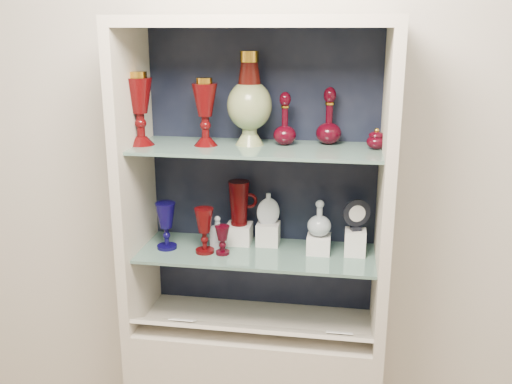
% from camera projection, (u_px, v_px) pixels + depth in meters
% --- Properties ---
extents(wall_back, '(3.50, 0.02, 2.80)m').
position_uv_depth(wall_back, '(264.00, 154.00, 2.34)').
color(wall_back, beige).
rests_on(wall_back, ground).
extents(cabinet_back_panel, '(0.98, 0.02, 1.15)m').
position_uv_depth(cabinet_back_panel, '(263.00, 173.00, 2.33)').
color(cabinet_back_panel, black).
rests_on(cabinet_back_panel, cabinet_base).
extents(cabinet_side_left, '(0.04, 0.40, 1.15)m').
position_uv_depth(cabinet_side_left, '(135.00, 180.00, 2.23)').
color(cabinet_side_left, beige).
rests_on(cabinet_side_left, cabinet_base).
extents(cabinet_side_right, '(0.04, 0.40, 1.15)m').
position_uv_depth(cabinet_side_right, '(386.00, 191.00, 2.08)').
color(cabinet_side_right, beige).
rests_on(cabinet_side_right, cabinet_base).
extents(cabinet_top_cap, '(1.00, 0.40, 0.04)m').
position_uv_depth(cabinet_top_cap, '(256.00, 22.00, 1.99)').
color(cabinet_top_cap, beige).
rests_on(cabinet_top_cap, cabinet_side_left).
extents(shelf_lower, '(0.92, 0.34, 0.01)m').
position_uv_depth(shelf_lower, '(257.00, 253.00, 2.25)').
color(shelf_lower, slate).
rests_on(shelf_lower, cabinet_side_left).
extents(shelf_upper, '(0.92, 0.34, 0.01)m').
position_uv_depth(shelf_upper, '(257.00, 149.00, 2.13)').
color(shelf_upper, slate).
rests_on(shelf_upper, cabinet_side_left).
extents(label_ledge, '(0.92, 0.17, 0.09)m').
position_uv_depth(label_ledge, '(251.00, 329.00, 2.20)').
color(label_ledge, beige).
rests_on(label_ledge, cabinet_base).
extents(label_card_0, '(0.10, 0.06, 0.03)m').
position_uv_depth(label_card_0, '(183.00, 320.00, 2.24)').
color(label_card_0, white).
rests_on(label_card_0, label_ledge).
extents(label_card_1, '(0.10, 0.06, 0.03)m').
position_uv_depth(label_card_1, '(340.00, 333.00, 2.14)').
color(label_card_1, white).
rests_on(label_card_1, label_ledge).
extents(pedestal_lamp_left, '(0.14, 0.14, 0.27)m').
position_uv_depth(pedestal_lamp_left, '(140.00, 109.00, 2.13)').
color(pedestal_lamp_left, '#4F0708').
rests_on(pedestal_lamp_left, shelf_upper).
extents(pedestal_lamp_right, '(0.12, 0.12, 0.25)m').
position_uv_depth(pedestal_lamp_right, '(205.00, 112.00, 2.13)').
color(pedestal_lamp_right, '#4F0708').
rests_on(pedestal_lamp_right, shelf_upper).
extents(enamel_urn, '(0.17, 0.17, 0.35)m').
position_uv_depth(enamel_urn, '(249.00, 99.00, 2.13)').
color(enamel_urn, '#0D4014').
rests_on(enamel_urn, shelf_upper).
extents(ruby_decanter_a, '(0.09, 0.09, 0.22)m').
position_uv_depth(ruby_decanter_a, '(285.00, 115.00, 2.14)').
color(ruby_decanter_a, '#3E040F').
rests_on(ruby_decanter_a, shelf_upper).
extents(ruby_decanter_b, '(0.13, 0.13, 0.23)m').
position_uv_depth(ruby_decanter_b, '(329.00, 114.00, 2.15)').
color(ruby_decanter_b, '#3E040F').
rests_on(ruby_decanter_b, shelf_upper).
extents(lidded_bowl, '(0.07, 0.07, 0.08)m').
position_uv_depth(lidded_bowl, '(376.00, 138.00, 2.08)').
color(lidded_bowl, '#3E040F').
rests_on(lidded_bowl, shelf_upper).
extents(cobalt_goblet, '(0.10, 0.10, 0.19)m').
position_uv_depth(cobalt_goblet, '(166.00, 226.00, 2.26)').
color(cobalt_goblet, '#0B0643').
rests_on(cobalt_goblet, shelf_lower).
extents(ruby_goblet_tall, '(0.08, 0.08, 0.18)m').
position_uv_depth(ruby_goblet_tall, '(204.00, 231.00, 2.21)').
color(ruby_goblet_tall, '#4F0708').
rests_on(ruby_goblet_tall, shelf_lower).
extents(ruby_goblet_small, '(0.08, 0.08, 0.11)m').
position_uv_depth(ruby_goblet_small, '(223.00, 240.00, 2.21)').
color(ruby_goblet_small, '#3E040F').
rests_on(ruby_goblet_small, shelf_lower).
extents(riser_ruby_pitcher, '(0.10, 0.10, 0.08)m').
position_uv_depth(riser_ruby_pitcher, '(239.00, 233.00, 2.33)').
color(riser_ruby_pitcher, silver).
rests_on(riser_ruby_pitcher, shelf_lower).
extents(ruby_pitcher, '(0.15, 0.11, 0.18)m').
position_uv_depth(ruby_pitcher, '(239.00, 203.00, 2.29)').
color(ruby_pitcher, '#4F0708').
rests_on(ruby_pitcher, riser_ruby_pitcher).
extents(clear_square_bottle, '(0.06, 0.06, 0.13)m').
position_uv_depth(clear_square_bottle, '(218.00, 232.00, 2.26)').
color(clear_square_bottle, '#99A8B2').
rests_on(clear_square_bottle, shelf_lower).
extents(riser_flat_flask, '(0.09, 0.09, 0.09)m').
position_uv_depth(riser_flat_flask, '(268.00, 234.00, 2.31)').
color(riser_flat_flask, silver).
rests_on(riser_flat_flask, shelf_lower).
extents(flat_flask, '(0.10, 0.06, 0.13)m').
position_uv_depth(flat_flask, '(268.00, 208.00, 2.28)').
color(flat_flask, silver).
rests_on(flat_flask, riser_flat_flask).
extents(riser_clear_round_decanter, '(0.09, 0.09, 0.07)m').
position_uv_depth(riser_clear_round_decanter, '(319.00, 244.00, 2.23)').
color(riser_clear_round_decanter, silver).
rests_on(riser_clear_round_decanter, shelf_lower).
extents(clear_round_decanter, '(0.10, 0.10, 0.14)m').
position_uv_depth(clear_round_decanter, '(319.00, 219.00, 2.20)').
color(clear_round_decanter, '#99A8B2').
rests_on(clear_round_decanter, riser_clear_round_decanter).
extents(riser_cameo_medallion, '(0.08, 0.08, 0.10)m').
position_uv_depth(riser_cameo_medallion, '(355.00, 242.00, 2.21)').
color(riser_cameo_medallion, silver).
rests_on(riser_cameo_medallion, shelf_lower).
extents(cameo_medallion, '(0.11, 0.07, 0.13)m').
position_uv_depth(cameo_medallion, '(357.00, 215.00, 2.17)').
color(cameo_medallion, black).
rests_on(cameo_medallion, riser_cameo_medallion).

